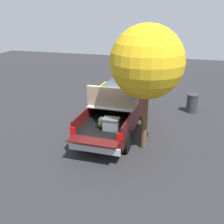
{
  "coord_description": "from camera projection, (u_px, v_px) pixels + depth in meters",
  "views": [
    {
      "loc": [
        -10.45,
        -2.95,
        5.11
      ],
      "look_at": [
        -0.6,
        0.0,
        1.1
      ],
      "focal_mm": 42.34,
      "sensor_mm": 36.0,
      "label": 1
    }
  ],
  "objects": [
    {
      "name": "trash_can",
      "position": [
        192.0,
        103.0,
        13.91
      ],
      "size": [
        0.6,
        0.6,
        0.98
      ],
      "color": "#2D2D33",
      "rests_on": "ground_plane"
    },
    {
      "name": "tree_background",
      "position": [
        147.0,
        62.0,
        9.27
      ],
      "size": [
        2.65,
        2.65,
        4.71
      ],
      "color": "brown",
      "rests_on": "ground_plane"
    },
    {
      "name": "pickup_truck",
      "position": [
        118.0,
        108.0,
        11.95
      ],
      "size": [
        6.05,
        2.06,
        2.23
      ],
      "color": "#470F0F",
      "rests_on": "ground_plane"
    },
    {
      "name": "ground_plane",
      "position": [
        116.0,
        130.0,
        11.97
      ],
      "size": [
        40.0,
        40.0,
        0.0
      ],
      "primitive_type": "plane",
      "color": "#262628"
    }
  ]
}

